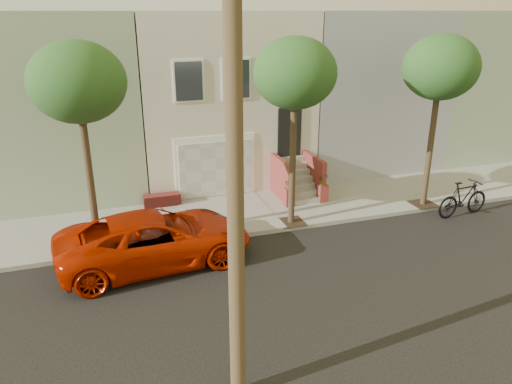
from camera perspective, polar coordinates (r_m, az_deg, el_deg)
name	(u,v)px	position (r m, az deg, el deg)	size (l,w,h in m)	color
ground	(310,287)	(13.66, 6.43, -11.06)	(90.00, 90.00, 0.00)	black
sidewalk	(252,212)	(18.07, -0.53, -2.40)	(40.00, 3.70, 0.15)	gray
house_row	(212,93)	(22.53, -5.17, 11.63)	(33.10, 11.70, 7.00)	beige
tree_left	(78,84)	(14.53, -20.34, 11.92)	(2.70, 2.57, 6.30)	#2D2116
tree_mid	(295,75)	(15.72, 4.64, 13.67)	(2.70, 2.57, 6.30)	#2D2116
tree_right	(441,69)	(18.54, 21.00, 13.48)	(2.70, 2.57, 6.30)	#2D2116
pickup_truck	(155,239)	(14.70, -11.82, -5.44)	(2.64, 5.72, 1.59)	#B51B00
motorcycle	(463,198)	(19.28, 23.31, -0.70)	(0.64, 2.27, 1.36)	black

